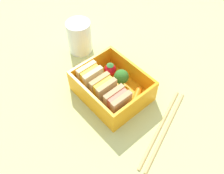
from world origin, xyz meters
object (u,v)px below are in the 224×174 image
at_px(sandwich_left, 118,102).
at_px(carrot_stick_far_left, 137,95).
at_px(strawberry_far_left, 110,69).
at_px(sandwich_center_left, 103,89).
at_px(chopstick_pair, 163,128).
at_px(sandwich_center, 90,77).
at_px(drinking_glass, 80,37).
at_px(broccoli_floret, 122,77).

xyz_separation_m(sandwich_left, carrot_stick_far_left, (-0.00, -0.06, -0.02)).
xyz_separation_m(sandwich_left, strawberry_far_left, (0.09, -0.06, -0.01)).
relative_size(sandwich_left, sandwich_center_left, 1.00).
relative_size(carrot_stick_far_left, strawberry_far_left, 1.10).
height_order(sandwich_center_left, chopstick_pair, sandwich_center_left).
xyz_separation_m(carrot_stick_far_left, chopstick_pair, (-0.09, 0.01, -0.02)).
relative_size(sandwich_center, drinking_glass, 0.64).
xyz_separation_m(carrot_stick_far_left, strawberry_far_left, (0.09, -0.00, 0.01)).
height_order(broccoli_floret, drinking_glass, drinking_glass).
xyz_separation_m(sandwich_left, chopstick_pair, (-0.10, -0.05, -0.04)).
relative_size(chopstick_pair, drinking_glass, 2.36).
height_order(carrot_stick_far_left, broccoli_floret, broccoli_floret).
bearing_deg(chopstick_pair, sandwich_center, 13.58).
relative_size(strawberry_far_left, drinking_glass, 0.40).
height_order(sandwich_center_left, carrot_stick_far_left, sandwich_center_left).
bearing_deg(chopstick_pair, sandwich_center_left, 17.78).
height_order(carrot_stick_far_left, strawberry_far_left, strawberry_far_left).
height_order(chopstick_pair, drinking_glass, drinking_glass).
bearing_deg(strawberry_far_left, carrot_stick_far_left, 178.65).
relative_size(sandwich_center_left, carrot_stick_far_left, 1.45).
bearing_deg(broccoli_floret, sandwich_center_left, 88.73).
relative_size(broccoli_floret, drinking_glass, 0.52).
bearing_deg(sandwich_left, sandwich_center, 0.00).
distance_m(sandwich_center_left, carrot_stick_far_left, 0.08).
distance_m(sandwich_center, chopstick_pair, 0.20).
bearing_deg(carrot_stick_far_left, sandwich_center_left, 48.08).
bearing_deg(strawberry_far_left, sandwich_left, 147.16).
xyz_separation_m(chopstick_pair, drinking_glass, (0.31, -0.02, 0.04)).
xyz_separation_m(sandwich_left, sandwich_center_left, (0.05, 0.00, 0.00)).
bearing_deg(broccoli_floret, drinking_glass, -3.13).
xyz_separation_m(sandwich_center_left, broccoli_floret, (-0.00, -0.05, -0.00)).
height_order(sandwich_left, drinking_glass, drinking_glass).
height_order(sandwich_center_left, strawberry_far_left, sandwich_center_left).
relative_size(carrot_stick_far_left, drinking_glass, 0.44).
bearing_deg(sandwich_center, drinking_glass, -26.90).
distance_m(carrot_stick_far_left, strawberry_far_left, 0.09).
distance_m(sandwich_center_left, sandwich_center, 0.05).
height_order(sandwich_left, broccoli_floret, sandwich_left).
xyz_separation_m(sandwich_center, chopstick_pair, (-0.19, -0.05, -0.04)).
relative_size(sandwich_center_left, strawberry_far_left, 1.59).
bearing_deg(sandwich_left, broccoli_floret, -50.07).
xyz_separation_m(strawberry_far_left, drinking_glass, (0.13, -0.01, 0.02)).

